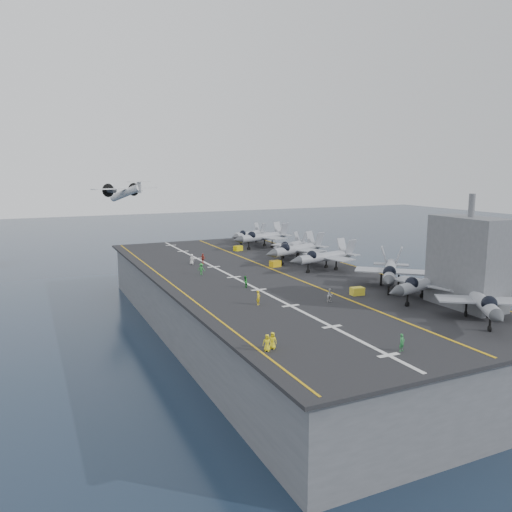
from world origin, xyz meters
name	(u,v)px	position (x,y,z in m)	size (l,w,h in m)	color
ground	(265,331)	(0.00, 0.00, 0.00)	(500.00, 500.00, 0.00)	#142135
hull	(265,304)	(0.00, 0.00, 5.00)	(36.00, 90.00, 10.00)	#56595E
flight_deck	(266,275)	(0.00, 0.00, 10.20)	(38.00, 92.00, 0.40)	black
foul_line	(281,273)	(3.00, 0.00, 10.42)	(0.35, 90.00, 0.02)	gold
landing_centerline	(234,277)	(-6.00, 0.00, 10.42)	(0.50, 90.00, 0.02)	silver
deck_edge_port	(171,283)	(-17.00, 0.00, 10.42)	(0.25, 90.00, 0.02)	gold
deck_edge_stbd	(353,266)	(18.50, 0.00, 10.42)	(0.25, 90.00, 0.02)	gold
island_superstructure	(468,251)	(15.00, -30.00, 17.90)	(5.00, 10.00, 15.00)	#56595E
fighter_jet_0	(481,300)	(11.65, -35.42, 13.00)	(16.73, 18.00, 5.20)	#A2ABB3
fighter_jet_1	(425,283)	(12.11, -25.58, 13.01)	(17.21, 13.76, 5.22)	#9AA1AB
fighter_jet_2	(390,270)	(12.84, -17.37, 13.18)	(18.60, 19.11, 5.57)	#9198A1
fighter_jet_4	(325,256)	(11.39, -1.31, 13.04)	(17.00, 13.13, 5.27)	#9096A0
fighter_jet_5	(297,248)	(10.62, 7.77, 13.17)	(18.74, 15.71, 5.55)	#939BA3
fighter_jet_6	(291,245)	(13.20, 14.79, 12.70)	(15.93, 14.86, 4.60)	gray
fighter_jet_7	(263,236)	(12.62, 27.31, 13.17)	(18.34, 14.74, 5.55)	#A0A6B0
fighter_jet_8	(250,234)	(13.20, 36.38, 12.67)	(15.68, 14.17, 4.54)	gray
tow_cart_a	(357,291)	(5.68, -18.89, 10.97)	(2.00, 1.40, 1.14)	yellow
tow_cart_b	(275,264)	(4.57, 5.26, 10.99)	(2.17, 1.63, 1.18)	gold
tow_cart_c	(238,248)	(5.62, 25.78, 10.96)	(2.14, 1.74, 1.11)	yellow
crew_0	(273,341)	(-15.53, -33.55, 11.28)	(1.27, 1.19, 1.76)	yellow
crew_1	(258,297)	(-9.67, -17.64, 11.40)	(1.43, 1.41, 2.01)	yellow
crew_2	(245,282)	(-7.31, -7.76, 11.32)	(1.23, 1.33, 1.84)	#1D8428
crew_3	(201,269)	(-10.35, 4.32, 11.41)	(1.45, 1.38, 2.02)	green
crew_4	(203,258)	(-6.62, 14.38, 11.36)	(1.17, 1.37, 1.92)	#B53728
crew_5	(192,259)	(-8.94, 14.22, 11.42)	(1.37, 1.46, 2.03)	silver
crew_6	(402,342)	(-4.01, -39.58, 11.30)	(1.20, 0.92, 1.80)	#287D3D
crew_7	(330,295)	(-0.13, -20.60, 11.36)	(1.32, 1.06, 1.92)	silver
transport_plane	(126,193)	(-12.33, 61.21, 22.30)	(23.82, 20.65, 4.72)	silver
crew_8	(267,343)	(-16.33, -33.92, 11.28)	(1.27, 1.19, 1.76)	yellow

